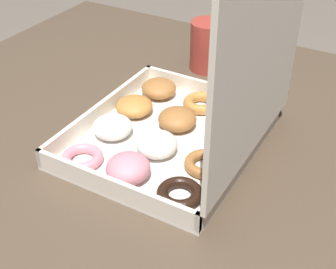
% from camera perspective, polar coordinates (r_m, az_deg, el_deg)
% --- Properties ---
extents(dining_table, '(1.14, 0.97, 0.77)m').
position_cam_1_polar(dining_table, '(0.89, -7.15, -6.43)').
color(dining_table, '#4C3D2D').
rests_on(dining_table, ground_plane).
extents(donut_box, '(0.34, 0.30, 0.34)m').
position_cam_1_polar(donut_box, '(0.78, 1.89, 1.94)').
color(donut_box, silver).
rests_on(donut_box, dining_table).
extents(coffee_mug, '(0.08, 0.08, 0.11)m').
position_cam_1_polar(coffee_mug, '(1.05, 4.92, 10.82)').
color(coffee_mug, '#A3382D').
rests_on(coffee_mug, dining_table).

